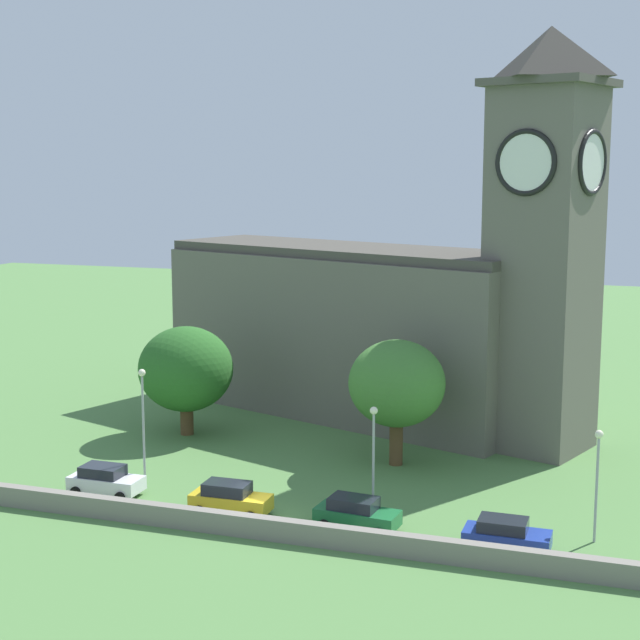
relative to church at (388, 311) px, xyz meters
The scene contains 12 objects.
ground_plane 11.65m from the church, 96.52° to the right, with size 200.00×200.00×0.00m, color #517F42.
church is the anchor object (origin of this frame).
quay_barrier 26.70m from the church, 92.07° to the right, with size 48.40×0.70×1.16m, color gray.
car_white 25.99m from the church, 117.01° to the right, with size 4.35×2.21×1.75m.
car_yellow 24.26m from the church, 97.38° to the right, with size 4.52×2.14×1.85m.
car_green 24.32m from the church, 79.22° to the right, with size 4.63×2.45×1.75m.
car_blue 27.36m from the church, 62.03° to the right, with size 4.34×2.23×1.71m.
streetlamp_west_mid 22.93m from the church, 115.04° to the right, with size 0.44×0.44×7.37m.
streetlamp_central 21.39m from the church, 77.29° to the right, with size 0.44×0.44×6.23m.
streetlamp_east_mid 26.66m from the church, 51.14° to the right, with size 0.44×0.44×5.98m.
tree_riverside_east 15.79m from the church, 144.94° to the right, with size 6.79×6.79×7.89m.
tree_by_tower 11.89m from the church, 72.33° to the right, with size 6.25×6.25×8.22m.
Camera 1 is at (19.47, -47.56, 19.36)m, focal length 54.94 mm.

